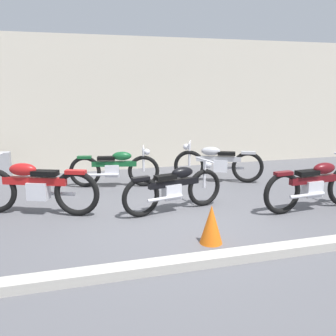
{
  "coord_description": "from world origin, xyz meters",
  "views": [
    {
      "loc": [
        -1.78,
        -5.5,
        2.15
      ],
      "look_at": [
        0.26,
        1.58,
        0.55
      ],
      "focal_mm": 40.64,
      "sensor_mm": 36.0,
      "label": 1
    }
  ],
  "objects": [
    {
      "name": "curb_strip",
      "position": [
        0.0,
        -1.49,
        0.06
      ],
      "size": [
        18.0,
        0.24,
        0.12
      ],
      "primitive_type": "cube",
      "color": "#B7B2A8",
      "rests_on": "ground_plane"
    },
    {
      "name": "building_wall",
      "position": [
        0.0,
        4.34,
        1.68
      ],
      "size": [
        18.0,
        0.3,
        3.36
      ],
      "primitive_type": "cube",
      "color": "beige",
      "rests_on": "ground_plane"
    },
    {
      "name": "motorcycle_maroon",
      "position": [
        2.5,
        -0.02,
        0.45
      ],
      "size": [
        2.1,
        0.59,
        0.94
      ],
      "rotation": [
        0.0,
        0.0,
        0.08
      ],
      "color": "black",
      "rests_on": "ground_plane"
    },
    {
      "name": "helmet",
      "position": [
        -2.28,
        2.85,
        0.13
      ],
      "size": [
        0.26,
        0.26,
        0.26
      ],
      "primitive_type": "sphere",
      "color": "black",
      "rests_on": "ground_plane"
    },
    {
      "name": "motorcycle_green",
      "position": [
        -0.66,
        2.5,
        0.42
      ],
      "size": [
        1.91,
        0.67,
        0.87
      ],
      "rotation": [
        0.0,
        0.0,
        -0.23
      ],
      "color": "black",
      "rests_on": "ground_plane"
    },
    {
      "name": "motorcycle_silver",
      "position": [
        1.64,
        2.3,
        0.44
      ],
      "size": [
        1.9,
        0.97,
        0.91
      ],
      "rotation": [
        0.0,
        0.0,
        2.73
      ],
      "color": "black",
      "rests_on": "ground_plane"
    },
    {
      "name": "motorcycle_black",
      "position": [
        0.1,
        0.58,
        0.42
      ],
      "size": [
        1.91,
        0.66,
        0.87
      ],
      "rotation": [
        0.0,
        0.0,
        0.22
      ],
      "color": "black",
      "rests_on": "ground_plane"
    },
    {
      "name": "ground_plane",
      "position": [
        0.0,
        0.0,
        0.0
      ],
      "size": [
        40.0,
        40.0,
        0.0
      ],
      "primitive_type": "plane",
      "color": "#56565B"
    },
    {
      "name": "traffic_cone",
      "position": [
        0.17,
        -0.9,
        0.28
      ],
      "size": [
        0.32,
        0.32,
        0.55
      ],
      "primitive_type": "cone",
      "color": "orange",
      "rests_on": "ground_plane"
    },
    {
      "name": "motorcycle_red",
      "position": [
        -2.24,
        1.08,
        0.48
      ],
      "size": [
        2.1,
        1.04,
        1.0
      ],
      "rotation": [
        0.0,
        0.0,
        2.75
      ],
      "color": "black",
      "rests_on": "ground_plane"
    }
  ]
}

